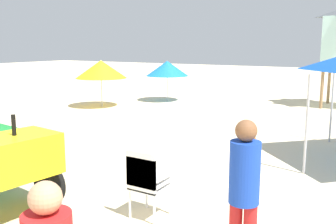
{
  "coord_description": "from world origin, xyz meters",
  "views": [
    {
      "loc": [
        4.95,
        -2.36,
        2.47
      ],
      "look_at": [
        1.43,
        3.34,
        1.29
      ],
      "focal_mm": 41.12,
      "sensor_mm": 36.0,
      "label": 1
    }
  ],
  "objects_px": {
    "lifeguard_near_left": "(244,188)",
    "stacked_plastic_chairs": "(146,178)",
    "traffic_cone_near": "(254,145)",
    "beach_umbrella_left": "(167,68)",
    "beach_umbrella_mid": "(101,69)"
  },
  "relations": [
    {
      "from": "traffic_cone_near",
      "to": "beach_umbrella_left",
      "type": "bearing_deg",
      "value": 134.78
    },
    {
      "from": "lifeguard_near_left",
      "to": "stacked_plastic_chairs",
      "type": "bearing_deg",
      "value": 160.1
    },
    {
      "from": "beach_umbrella_left",
      "to": "stacked_plastic_chairs",
      "type": "bearing_deg",
      "value": -59.7
    },
    {
      "from": "stacked_plastic_chairs",
      "to": "lifeguard_near_left",
      "type": "relative_size",
      "value": 0.59
    },
    {
      "from": "stacked_plastic_chairs",
      "to": "traffic_cone_near",
      "type": "relative_size",
      "value": 2.11
    },
    {
      "from": "stacked_plastic_chairs",
      "to": "traffic_cone_near",
      "type": "xyz_separation_m",
      "value": [
        0.25,
        3.87,
        -0.36
      ]
    },
    {
      "from": "lifeguard_near_left",
      "to": "traffic_cone_near",
      "type": "distance_m",
      "value": 4.75
    },
    {
      "from": "stacked_plastic_chairs",
      "to": "lifeguard_near_left",
      "type": "bearing_deg",
      "value": -19.9
    },
    {
      "from": "lifeguard_near_left",
      "to": "beach_umbrella_mid",
      "type": "distance_m",
      "value": 11.92
    },
    {
      "from": "beach_umbrella_mid",
      "to": "traffic_cone_near",
      "type": "bearing_deg",
      "value": -24.63
    },
    {
      "from": "stacked_plastic_chairs",
      "to": "traffic_cone_near",
      "type": "distance_m",
      "value": 3.9
    },
    {
      "from": "beach_umbrella_left",
      "to": "traffic_cone_near",
      "type": "bearing_deg",
      "value": -45.22
    },
    {
      "from": "lifeguard_near_left",
      "to": "traffic_cone_near",
      "type": "relative_size",
      "value": 3.57
    },
    {
      "from": "beach_umbrella_left",
      "to": "beach_umbrella_mid",
      "type": "xyz_separation_m",
      "value": [
        -1.39,
        -2.72,
        0.07
      ]
    },
    {
      "from": "lifeguard_near_left",
      "to": "beach_umbrella_mid",
      "type": "relative_size",
      "value": 0.86
    }
  ]
}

